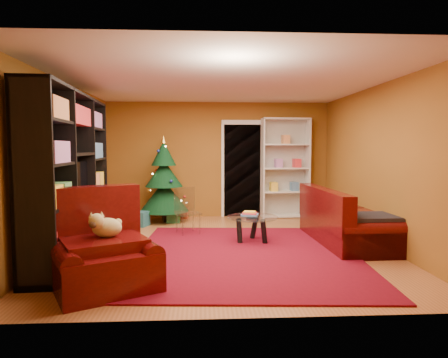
{
  "coord_description": "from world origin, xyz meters",
  "views": [
    {
      "loc": [
        -0.38,
        -6.33,
        1.59
      ],
      "look_at": [
        0.0,
        0.4,
        1.05
      ],
      "focal_mm": 32.0,
      "sensor_mm": 36.0,
      "label": 1
    }
  ],
  "objects": [
    {
      "name": "sofa",
      "position": [
        2.02,
        0.09,
        0.46
      ],
      "size": [
        1.03,
        2.18,
        0.93
      ],
      "primitive_type": null,
      "rotation": [
        0.0,
        0.0,
        1.6
      ],
      "color": "#3D0607",
      "rests_on": "rug"
    },
    {
      "name": "wall_left",
      "position": [
        -2.52,
        0.0,
        1.3
      ],
      "size": [
        0.05,
        5.5,
        2.6
      ],
      "primitive_type": "cube",
      "color": "#8F5A1F",
      "rests_on": "ground"
    },
    {
      "name": "doorway",
      "position": [
        0.6,
        2.73,
        1.05
      ],
      "size": [
        1.06,
        0.6,
        2.16
      ],
      "primitive_type": null,
      "color": "black",
      "rests_on": "floor"
    },
    {
      "name": "wall_back",
      "position": [
        0.0,
        2.77,
        1.3
      ],
      "size": [
        5.0,
        0.05,
        2.6
      ],
      "primitive_type": "cube",
      "color": "#8F5A1F",
      "rests_on": "ground"
    },
    {
      "name": "acrylic_chair",
      "position": [
        -0.63,
        0.87,
        0.39
      ],
      "size": [
        0.53,
        0.55,
        0.77
      ],
      "primitive_type": null,
      "rotation": [
        0.0,
        0.0,
        0.39
      ],
      "color": "#66605B",
      "rests_on": "rug"
    },
    {
      "name": "dog",
      "position": [
        -1.46,
        -1.79,
        0.68
      ],
      "size": [
        0.49,
        0.45,
        0.3
      ],
      "primitive_type": null,
      "rotation": [
        0.0,
        0.0,
        0.48
      ],
      "color": "#CCC186",
      "rests_on": "armchair"
    },
    {
      "name": "gift_box_green",
      "position": [
        -0.98,
        2.07,
        0.14
      ],
      "size": [
        0.28,
        0.28,
        0.28
      ],
      "primitive_type": "cube",
      "rotation": [
        0.0,
        0.0,
        -0.01
      ],
      "color": "#235D2E",
      "rests_on": "floor"
    },
    {
      "name": "gift_box_red",
      "position": [
        -0.81,
        2.59,
        0.12
      ],
      "size": [
        0.27,
        0.27,
        0.23
      ],
      "primitive_type": "cube",
      "rotation": [
        0.0,
        0.0,
        -0.15
      ],
      "color": "maroon",
      "rests_on": "floor"
    },
    {
      "name": "white_bookshelf",
      "position": [
        1.51,
        2.57,
        1.12
      ],
      "size": [
        1.08,
        0.44,
        2.3
      ],
      "primitive_type": null,
      "rotation": [
        0.0,
        0.0,
        0.05
      ],
      "color": "white",
      "rests_on": "floor"
    },
    {
      "name": "media_unit",
      "position": [
        -2.27,
        -0.43,
        1.18
      ],
      "size": [
        0.62,
        3.1,
        2.36
      ],
      "primitive_type": null,
      "rotation": [
        0.0,
        0.0,
        0.05
      ],
      "color": "black",
      "rests_on": "floor"
    },
    {
      "name": "coffee_table",
      "position": [
        0.46,
        0.19,
        0.22
      ],
      "size": [
        1.04,
        1.04,
        0.53
      ],
      "primitive_type": null,
      "rotation": [
        0.0,
        0.0,
        -0.25
      ],
      "color": "gray",
      "rests_on": "rug"
    },
    {
      "name": "rug",
      "position": [
        0.25,
        -0.59,
        0.01
      ],
      "size": [
        3.51,
        4.01,
        0.02
      ],
      "primitive_type": "cube",
      "rotation": [
        0.0,
        0.0,
        -0.07
      ],
      "color": "maroon",
      "rests_on": "floor"
    },
    {
      "name": "christmas_tree",
      "position": [
        -1.18,
        2.15,
        0.9
      ],
      "size": [
        1.08,
        1.08,
        1.85
      ],
      "primitive_type": null,
      "rotation": [
        0.0,
        0.0,
        -0.04
      ],
      "color": "black",
      "rests_on": "floor"
    },
    {
      "name": "gift_box_teal",
      "position": [
        -1.62,
        1.69,
        0.15
      ],
      "size": [
        0.38,
        0.38,
        0.3
      ],
      "primitive_type": "cube",
      "rotation": [
        0.0,
        0.0,
        -0.34
      ],
      "color": "#225D6D",
      "rests_on": "floor"
    },
    {
      "name": "wall_right",
      "position": [
        2.52,
        0.0,
        1.3
      ],
      "size": [
        0.05,
        5.5,
        2.6
      ],
      "primitive_type": "cube",
      "color": "#8F5A1F",
      "rests_on": "ground"
    },
    {
      "name": "armchair",
      "position": [
        -1.48,
        -1.86,
        0.46
      ],
      "size": [
        1.57,
        1.57,
        0.91
      ],
      "primitive_type": null,
      "rotation": [
        0.0,
        0.0,
        0.48
      ],
      "color": "#3D0607",
      "rests_on": "rug"
    },
    {
      "name": "ceiling",
      "position": [
        0.0,
        0.0,
        2.62
      ],
      "size": [
        5.0,
        5.5,
        0.05
      ],
      "primitive_type": "cube",
      "color": "silver",
      "rests_on": "wall_back"
    },
    {
      "name": "floor",
      "position": [
        0.0,
        0.0,
        -0.03
      ],
      "size": [
        5.0,
        5.5,
        0.05
      ],
      "primitive_type": "cube",
      "color": "#99572D",
      "rests_on": "ground"
    }
  ]
}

